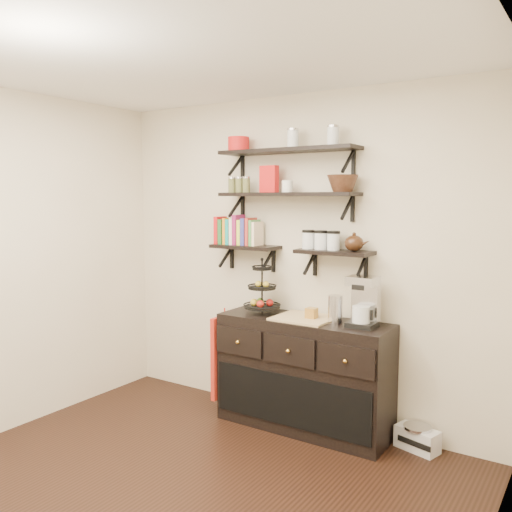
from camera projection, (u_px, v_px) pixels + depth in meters
The scene contains 22 objects.
floor at pixel (151, 509), 3.25m from camera, with size 3.50×3.50×0.00m, color black.
ceiling at pixel (141, 43), 2.95m from camera, with size 3.50×3.50×0.02m, color white.
back_wall at pixel (295, 258), 4.56m from camera, with size 3.50×0.02×2.70m, color beige.
right_wall at pixel (466, 327), 2.15m from camera, with size 0.02×3.50×2.70m, color beige.
shelf_top at pixel (288, 151), 4.35m from camera, with size 1.20×0.27×0.23m.
shelf_mid at pixel (287, 195), 4.39m from camera, with size 1.20×0.27×0.23m.
shelf_low_left at pixel (246, 248), 4.68m from camera, with size 0.60×0.25×0.23m.
shelf_low_right at pixel (335, 253), 4.22m from camera, with size 0.60×0.25×0.23m.
cookbooks at pixel (239, 231), 4.70m from camera, with size 0.40×0.15×0.26m.
glass_canisters at pixel (321, 241), 4.28m from camera, with size 0.32×0.10×0.13m.
sideboard at pixel (304, 374), 4.34m from camera, with size 1.40×0.50×0.92m.
fruit_stand at pixel (262, 295), 4.49m from camera, with size 0.30×0.30×0.44m.
candle at pixel (312, 313), 4.25m from camera, with size 0.08×0.08×0.08m, color olive.
coffee_maker at pixel (364, 302), 4.03m from camera, with size 0.21×0.20×0.38m.
thermal_carafe at pixel (335, 310), 4.11m from camera, with size 0.11×0.11×0.22m, color silver.
apron at pixel (223, 356), 4.65m from camera, with size 0.04×0.30×0.70m, color #AE1C12.
radio at pixel (417, 438), 4.00m from camera, with size 0.34×0.26×0.19m.
recipe_box at pixel (269, 179), 4.47m from camera, with size 0.16×0.06×0.22m, color red.
walnut_bowl at pixel (343, 184), 4.12m from camera, with size 0.24×0.24×0.13m, color black, non-canonical shape.
ramekins at pixel (287, 186), 4.38m from camera, with size 0.09×0.09×0.10m, color white.
teapot at pixel (354, 242), 4.12m from camera, with size 0.19×0.15×0.15m, color #321C0F, non-canonical shape.
red_pot at pixel (239, 144), 4.60m from camera, with size 0.18×0.18×0.12m, color red.
Camera 1 is at (2.20, -2.22, 1.86)m, focal length 38.00 mm.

